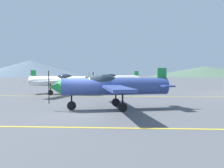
{
  "coord_description": "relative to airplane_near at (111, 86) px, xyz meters",
  "views": [
    {
      "loc": [
        2.53,
        -12.61,
        2.32
      ],
      "look_at": [
        1.38,
        10.0,
        1.2
      ],
      "focal_mm": 33.94,
      "sensor_mm": 36.0,
      "label": 1
    }
  ],
  "objects": [
    {
      "name": "ground_plane",
      "position": [
        -1.79,
        -1.09,
        -1.52
      ],
      "size": [
        400.0,
        400.0,
        0.0
      ],
      "primitive_type": "plane",
      "color": "#54565B"
    },
    {
      "name": "apron_line_near",
      "position": [
        -1.79,
        -4.82,
        -1.51
      ],
      "size": [
        80.0,
        0.16,
        0.01
      ],
      "primitive_type": "cube",
      "color": "yellow",
      "rests_on": "ground_plane"
    },
    {
      "name": "apron_line_far",
      "position": [
        -1.79,
        7.66,
        -1.51
      ],
      "size": [
        80.0,
        0.16,
        0.01
      ],
      "primitive_type": "cube",
      "color": "yellow",
      "rests_on": "ground_plane"
    },
    {
      "name": "airplane_near",
      "position": [
        0.0,
        0.0,
        0.0
      ],
      "size": [
        7.9,
        8.99,
        2.7
      ],
      "color": "#33478C",
      "rests_on": "ground_plane"
    },
    {
      "name": "airplane_mid",
      "position": [
        -6.18,
        9.33,
        0.0
      ],
      "size": [
        7.9,
        8.97,
        2.7
      ],
      "color": "white",
      "rests_on": "ground_plane"
    },
    {
      "name": "airplane_far",
      "position": [
        -0.55,
        19.2,
        0.0
      ],
      "size": [
        7.87,
        9.03,
        2.7
      ],
      "color": "white",
      "rests_on": "ground_plane"
    },
    {
      "name": "hill_left",
      "position": [
        -71.66,
        149.07,
        4.77
      ],
      "size": [
        82.39,
        82.39,
        12.57
      ],
      "primitive_type": "cone",
      "color": "slate",
      "rests_on": "ground_plane"
    },
    {
      "name": "hill_centerleft",
      "position": [
        62.47,
        148.1,
        2.42
      ],
      "size": [
        85.38,
        85.38,
        7.88
      ],
      "primitive_type": "cone",
      "color": "#4C6651",
      "rests_on": "ground_plane"
    }
  ]
}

